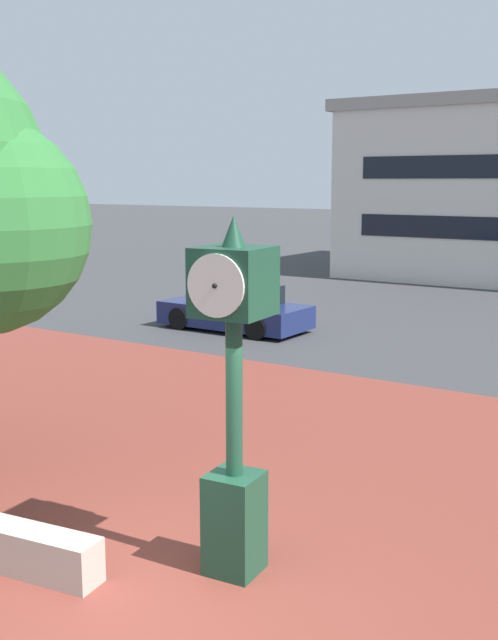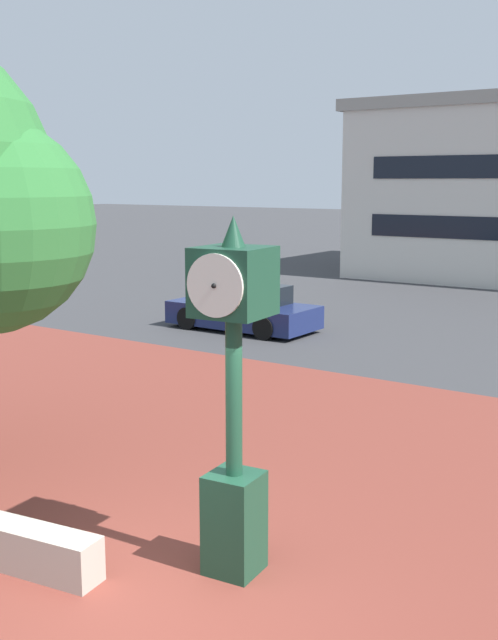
% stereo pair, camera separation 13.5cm
% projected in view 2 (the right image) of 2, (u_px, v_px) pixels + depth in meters
% --- Properties ---
extents(ground_plane, '(200.00, 200.00, 0.00)m').
position_uv_depth(ground_plane, '(135.00, 605.00, 7.75)').
color(ground_plane, '#38383A').
extents(plaza_brick_paving, '(44.00, 13.60, 0.01)m').
position_uv_depth(plaza_brick_paving, '(283.00, 508.00, 10.03)').
color(plaza_brick_paving, brown).
rests_on(plaza_brick_paving, ground).
extents(street_clock, '(0.78, 0.83, 3.85)m').
position_uv_depth(street_clock, '(234.00, 393.00, 8.08)').
color(street_clock, '#19422D').
rests_on(street_clock, ground).
extents(car_street_mid, '(4.26, 1.99, 1.28)m').
position_uv_depth(car_street_mid, '(244.00, 310.00, 22.02)').
color(car_street_mid, navy).
rests_on(car_street_mid, ground).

